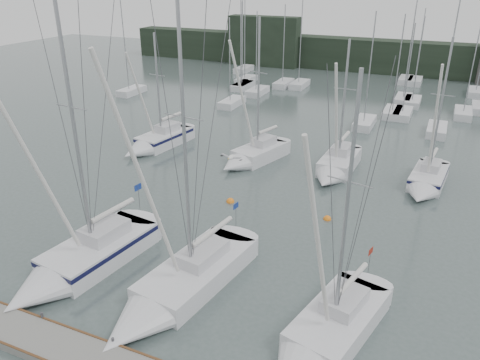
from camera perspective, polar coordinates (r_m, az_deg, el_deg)
name	(u,v)px	position (r m, az deg, el deg)	size (l,w,h in m)	color
ground	(200,307)	(23.71, -4.92, -15.11)	(160.00, 160.00, 0.00)	#475753
far_treeline	(387,57)	(79.42, 17.47, 14.15)	(90.00, 4.00, 5.00)	black
far_building_left	(264,41)	(82.05, 2.93, 16.54)	(12.00, 3.00, 8.00)	black
mast_forest	(368,98)	(60.86, 15.33, 9.62)	(53.44, 27.97, 14.68)	silver
sailboat_near_left	(75,265)	(26.78, -19.50, -9.78)	(4.28, 9.78, 15.17)	silver
sailboat_near_center	(170,295)	(23.72, -8.56, -13.67)	(4.48, 10.64, 15.45)	silver
sailboat_near_right	(320,343)	(21.34, 9.72, -18.99)	(4.50, 8.57, 12.84)	silver
sailboat_mid_a	(155,143)	(43.45, -10.38, 4.51)	(3.74, 8.17, 10.96)	silver
sailboat_mid_b	(250,157)	(39.46, 1.22, 2.82)	(4.48, 7.52, 12.54)	silver
sailboat_mid_c	(335,168)	(37.97, 11.48, 1.43)	(2.70, 7.48, 11.17)	silver
sailboat_mid_d	(426,183)	(37.33, 21.69, -0.35)	(2.99, 7.04, 11.67)	silver
buoy_a	(230,202)	(33.11, -1.19, -2.68)	(0.58, 0.58, 0.58)	orange
buoy_b	(327,219)	(31.41, 10.58, -4.72)	(0.52, 0.52, 0.52)	orange
seagull	(231,157)	(19.88, -1.08, 2.81)	(0.97, 0.45, 0.19)	white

